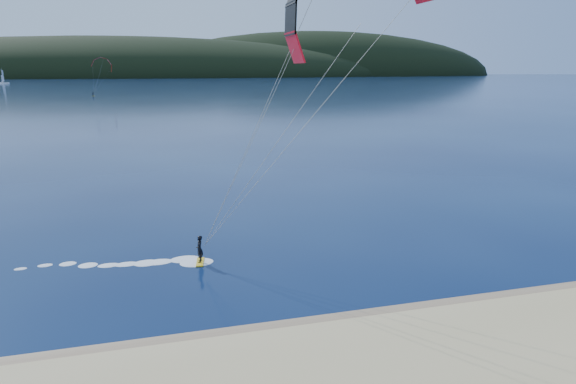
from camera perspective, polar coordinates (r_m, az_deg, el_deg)
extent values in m
cube|color=#8A6D50|center=(21.31, -5.40, -17.30)|extent=(220.00, 2.50, 0.10)
ellipsoid|color=black|center=(735.04, -18.78, 12.84)|extent=(840.00, 280.00, 110.00)
ellipsoid|color=black|center=(816.91, 4.27, 13.63)|extent=(600.00, 240.00, 140.00)
cube|color=yellow|center=(29.38, -10.40, -8.19)|extent=(0.61, 1.36, 0.08)
imported|color=black|center=(29.07, -10.48, -6.66)|extent=(0.47, 0.64, 1.62)
cylinder|color=gray|center=(25.96, -1.46, 5.70)|extent=(0.02, 0.02, 14.98)
cube|color=yellow|center=(222.38, -22.14, 10.53)|extent=(1.17, 1.38, 0.08)
imported|color=black|center=(222.33, -22.16, 10.76)|extent=(1.01, 1.05, 1.71)
cylinder|color=gray|center=(219.11, -21.69, 12.23)|extent=(0.02, 0.02, 12.53)
cube|color=white|center=(427.51, -30.76, 11.04)|extent=(8.32, 3.49, 1.41)
cylinder|color=white|center=(427.40, -30.86, 11.78)|extent=(0.20, 0.20, 11.11)
cube|color=white|center=(428.75, -30.80, 11.79)|extent=(0.35, 2.62, 8.08)
cube|color=white|center=(425.86, -30.87, 11.50)|extent=(0.28, 2.01, 5.05)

